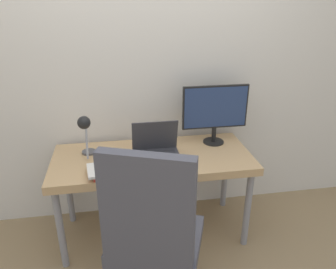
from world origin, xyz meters
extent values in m
plane|color=#937A56|center=(0.00, 0.00, 0.00)|extent=(12.00, 12.00, 0.00)
cube|color=silver|center=(0.00, 0.71, 1.30)|extent=(8.00, 0.05, 2.60)
cube|color=tan|center=(0.00, 0.32, 0.67)|extent=(1.48, 0.64, 0.06)
cylinder|color=gray|center=(-0.68, 0.06, 0.32)|extent=(0.05, 0.05, 0.64)
cylinder|color=gray|center=(0.68, 0.06, 0.32)|extent=(0.05, 0.05, 0.64)
cylinder|color=gray|center=(-0.68, 0.58, 0.32)|extent=(0.05, 0.05, 0.64)
cylinder|color=gray|center=(0.68, 0.58, 0.32)|extent=(0.05, 0.05, 0.64)
cube|color=#38383D|center=(0.03, 0.29, 0.71)|extent=(0.34, 0.25, 0.02)
cube|color=#2D2D33|center=(0.03, 0.29, 0.72)|extent=(0.29, 0.15, 0.00)
cube|color=#38383D|center=(0.03, 0.38, 0.84)|extent=(0.34, 0.07, 0.25)
cube|color=silver|center=(0.03, 0.38, 0.84)|extent=(0.31, 0.06, 0.21)
cylinder|color=black|center=(0.52, 0.48, 0.71)|extent=(0.17, 0.17, 0.01)
cylinder|color=black|center=(0.52, 0.48, 0.78)|extent=(0.04, 0.04, 0.13)
cube|color=black|center=(0.52, 0.48, 1.01)|extent=(0.52, 0.02, 0.35)
cube|color=navy|center=(0.52, 0.47, 1.01)|extent=(0.50, 0.00, 0.32)
cylinder|color=#4C4C51|center=(-0.47, 0.45, 0.71)|extent=(0.10, 0.10, 0.02)
cylinder|color=#99999E|center=(-0.47, 0.39, 0.86)|extent=(0.02, 0.15, 0.29)
sphere|color=black|center=(-0.47, 0.32, 1.00)|extent=(0.09, 0.09, 0.09)
sphere|color=black|center=(0.12, -0.09, 0.03)|extent=(0.05, 0.05, 0.05)
sphere|color=black|center=(-0.21, -0.08, 0.03)|extent=(0.05, 0.05, 0.05)
cylinder|color=#2D2D33|center=(-0.06, -0.31, 0.23)|extent=(0.04, 0.04, 0.36)
cube|color=#4C4C56|center=(-0.06, -0.31, 0.46)|extent=(0.65, 0.62, 0.09)
cube|color=#4C4C56|center=(-0.13, -0.50, 0.82)|extent=(0.48, 0.24, 0.64)
cube|color=#B2382D|center=(-0.33, 0.10, 0.72)|extent=(0.18, 0.18, 0.03)
cube|color=silver|center=(-0.35, 0.11, 0.74)|extent=(0.25, 0.22, 0.02)
cube|color=#4C4C51|center=(0.17, 0.05, 0.71)|extent=(0.10, 0.15, 0.02)
cube|color=#4C4C51|center=(0.21, 0.10, 0.71)|extent=(0.04, 0.15, 0.02)
camera|label=1|loc=(-0.25, -1.85, 1.83)|focal=35.00mm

